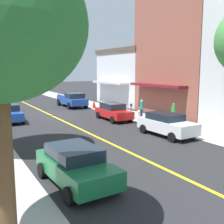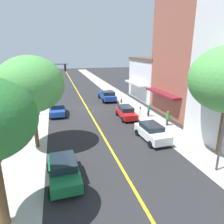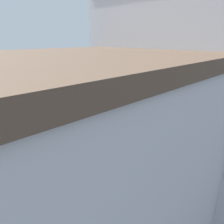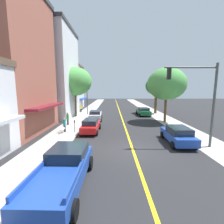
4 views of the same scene
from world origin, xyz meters
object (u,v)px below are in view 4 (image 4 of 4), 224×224
object	(u,v)px
street_tree_left_far	(156,86)
parking_meter	(75,124)
street_lamp	(87,94)
pedestrian_teal_shirt	(65,124)
small_dog	(62,130)
blue_sedan_right_curb	(178,135)
street_tree_left_near	(75,82)
street_tree_right_corner	(167,84)
traffic_light_mast	(200,93)
pedestrian_yellow_shirt	(81,108)
white_sedan_left_curb	(96,115)
blue_pickup_truck	(64,169)
green_sedan_right_curb	(143,111)
pedestrian_green_shirt	(68,118)
fire_hydrant	(48,159)
red_sedan_left_curb	(91,125)

from	to	relation	value
street_tree_left_far	parking_meter	world-z (taller)	street_tree_left_far
parking_meter	street_lamp	bearing A→B (deg)	92.54
pedestrian_teal_shirt	small_dog	bearing A→B (deg)	-109.03
blue_sedan_right_curb	street_tree_left_near	bearing A→B (deg)	41.63
street_tree_right_corner	traffic_light_mast	world-z (taller)	street_tree_right_corner
pedestrian_yellow_shirt	street_tree_right_corner	bearing A→B (deg)	-132.64
street_tree_left_far	traffic_light_mast	bearing A→B (deg)	-95.26
white_sedan_left_curb	street_tree_left_near	bearing A→B (deg)	42.43
blue_sedan_right_curb	blue_pickup_truck	world-z (taller)	blue_pickup_truck
green_sedan_right_curb	small_dog	xyz separation A→B (m)	(-11.45, -11.85, -0.38)
traffic_light_mast	pedestrian_yellow_shirt	xyz separation A→B (m)	(-13.85, 19.87, -3.68)
pedestrian_yellow_shirt	pedestrian_green_shirt	world-z (taller)	pedestrian_yellow_shirt
fire_hydrant	traffic_light_mast	distance (m)	12.60
pedestrian_yellow_shirt	red_sedan_left_curb	bearing A→B (deg)	-173.46
traffic_light_mast	fire_hydrant	bearing A→B (deg)	15.34
small_dog	traffic_light_mast	bearing A→B (deg)	-80.98
street_tree_left_near	blue_sedan_right_curb	distance (m)	20.19
street_tree_right_corner	street_tree_left_far	distance (m)	8.71
street_lamp	pedestrian_green_shirt	size ratio (longest dim) A/B	3.86
parking_meter	green_sedan_right_curb	bearing A→B (deg)	47.99
street_lamp	street_tree_left_near	bearing A→B (deg)	-132.40
street_lamp	green_sedan_right_curb	world-z (taller)	street_lamp
street_tree_left_near	fire_hydrant	bearing A→B (deg)	-82.49
white_sedan_left_curb	fire_hydrant	bearing A→B (deg)	171.68
pedestrian_green_shirt	traffic_light_mast	bearing A→B (deg)	152.10
pedestrian_yellow_shirt	pedestrian_teal_shirt	xyz separation A→B (m)	(1.16, -15.26, -0.03)
traffic_light_mast	small_dog	world-z (taller)	traffic_light_mast
traffic_light_mast	pedestrian_teal_shirt	world-z (taller)	traffic_light_mast
red_sedan_left_curb	pedestrian_teal_shirt	xyz separation A→B (m)	(-3.05, 0.11, 0.11)
small_dog	street_lamp	bearing A→B (deg)	23.60
street_tree_left_near	small_dog	world-z (taller)	street_tree_left_near
green_sedan_right_curb	fire_hydrant	bearing A→B (deg)	149.23
street_lamp	pedestrian_teal_shirt	xyz separation A→B (m)	(-0.59, -12.92, -3.16)
red_sedan_left_curb	street_tree_right_corner	bearing A→B (deg)	-59.89
street_tree_left_near	pedestrian_yellow_shirt	size ratio (longest dim) A/B	4.98
street_lamp	red_sedan_left_curb	bearing A→B (deg)	-79.31
street_tree_right_corner	red_sedan_left_curb	bearing A→B (deg)	-151.71
street_tree_right_corner	street_lamp	size ratio (longest dim) A/B	1.22
street_lamp	green_sedan_right_curb	bearing A→B (deg)	-8.71
street_tree_right_corner	white_sedan_left_curb	distance (m)	11.73
green_sedan_right_curb	small_dog	world-z (taller)	green_sedan_right_curb
street_tree_left_near	pedestrian_teal_shirt	distance (m)	12.25
blue_pickup_truck	pedestrian_teal_shirt	bearing A→B (deg)	18.10
white_sedan_left_curb	green_sedan_right_curb	bearing A→B (deg)	-64.73
street_tree_left_far	street_lamp	size ratio (longest dim) A/B	1.12
fire_hydrant	traffic_light_mast	world-z (taller)	traffic_light_mast
parking_meter	small_dog	world-z (taller)	parking_meter
fire_hydrant	pedestrian_green_shirt	size ratio (longest dim) A/B	0.44
blue_pickup_truck	pedestrian_green_shirt	distance (m)	14.19
traffic_light_mast	pedestrian_green_shirt	xyz separation A→B (m)	(-13.36, 8.26, -3.72)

